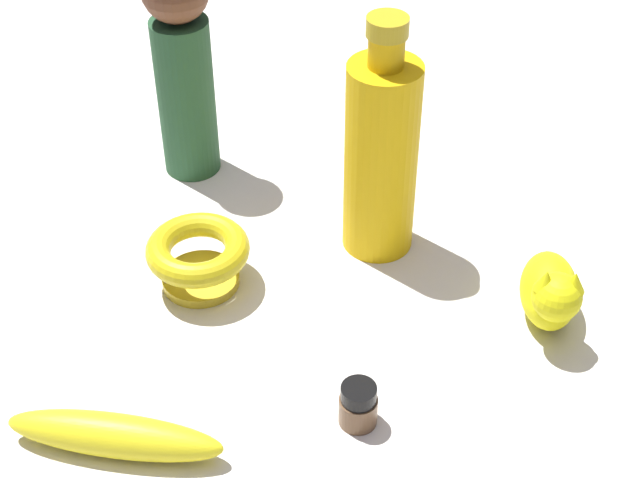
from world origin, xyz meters
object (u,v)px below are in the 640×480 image
Objects in this scene: banana at (115,435)px; bottle_tall at (381,154)px; bowl at (198,255)px; cat_figurine at (551,291)px; person_figure_adult at (183,64)px; nail_polish_jar at (358,405)px.

banana is 0.72× the size of bottle_tall.
bowl is at bearing 85.47° from banana.
person_figure_adult is (-0.27, -0.36, 0.10)m from cat_figurine.
nail_polish_jar is (0.18, 0.15, -0.02)m from bowl.
bottle_tall reaches higher than cat_figurine.
cat_figurine is (0.07, 0.34, 0.00)m from bowl.
bottle_tall reaches higher than nail_polish_jar.
nail_polish_jar is 0.44m from person_figure_adult.
bottle_tall is (-0.06, 0.18, 0.08)m from bowl.
nail_polish_jar is at bearing 23.66° from person_figure_adult.
bowl is 0.40× the size of person_figure_adult.
nail_polish_jar is 0.16× the size of person_figure_adult.
banana is at bearing -4.90° from person_figure_adult.
bowl is 0.55× the size of banana.
cat_figurine is 2.90× the size of nail_polish_jar.
person_figure_adult is (-0.20, -0.02, 0.10)m from bowl.
banana is at bearing -42.01° from bottle_tall.
banana is (0.41, -0.04, -0.12)m from person_figure_adult.
nail_polish_jar is 0.21m from banana.
bottle_tall is at bearing 54.90° from person_figure_adult.
bowl is at bearing -101.00° from cat_figurine.
banana is at bearing -70.14° from cat_figurine.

